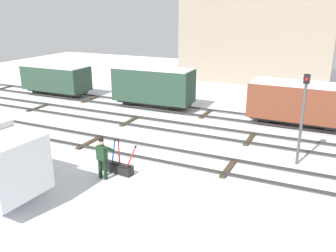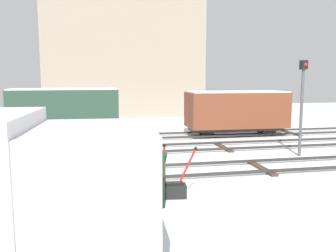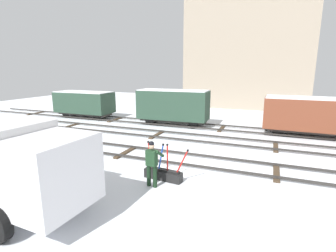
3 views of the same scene
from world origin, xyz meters
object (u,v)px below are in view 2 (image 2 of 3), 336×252
Objects in this scene: signal_post at (302,98)px; freight_car_back_track at (65,111)px; rail_worker at (156,170)px; switch_lever_frame at (158,189)px; freight_car_far_end at (236,110)px.

signal_post is 11.11m from freight_car_back_track.
freight_car_back_track is (-2.99, 10.03, 0.55)m from rail_worker.
freight_car_far_end is at bearing 63.61° from switch_lever_frame.
rail_worker is at bearing -119.97° from freight_car_far_end.
signal_post reaches higher than freight_car_far_end.
rail_worker is 0.31× the size of freight_car_far_end.
signal_post is 0.73× the size of freight_car_back_track.
freight_car_far_end is at bearing 64.81° from rail_worker.
freight_car_far_end reaches higher than switch_lever_frame.
freight_car_back_track is at bearing 112.68° from rail_worker.
freight_car_back_track is at bearing 150.73° from signal_post.
freight_car_back_track reaches higher than freight_car_far_end.
rail_worker is 11.74m from freight_car_far_end.
freight_car_far_end is 9.08m from freight_car_back_track.
signal_post is 0.71× the size of freight_car_far_end.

